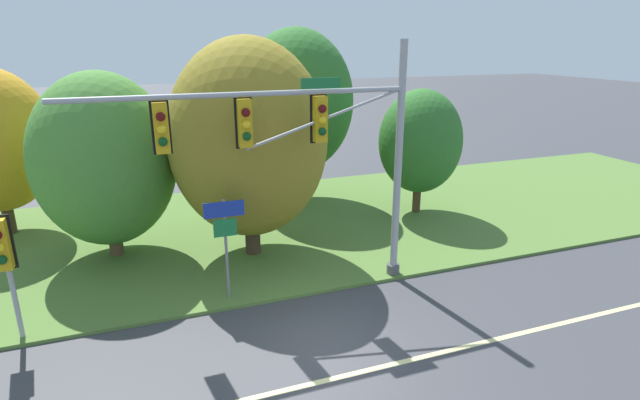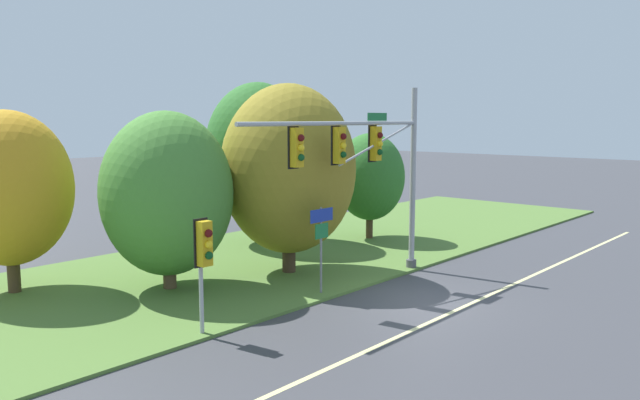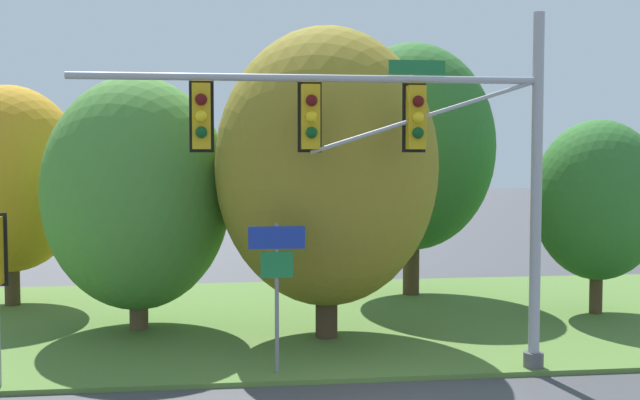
% 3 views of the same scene
% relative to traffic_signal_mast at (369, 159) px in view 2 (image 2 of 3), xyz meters
% --- Properties ---
extents(ground_plane, '(160.00, 160.00, 0.00)m').
position_rel_traffic_signal_mast_xyz_m(ground_plane, '(-0.64, -2.81, -4.54)').
color(ground_plane, '#3D3D42').
extents(lane_stripe, '(36.00, 0.16, 0.01)m').
position_rel_traffic_signal_mast_xyz_m(lane_stripe, '(-0.64, -4.01, -4.54)').
color(lane_stripe, beige).
rests_on(lane_stripe, ground).
extents(grass_verge, '(48.00, 11.50, 0.10)m').
position_rel_traffic_signal_mast_xyz_m(grass_verge, '(-0.64, 5.44, -4.49)').
color(grass_verge, '#517533').
rests_on(grass_verge, ground).
extents(traffic_signal_mast, '(9.18, 0.49, 7.02)m').
position_rel_traffic_signal_mast_xyz_m(traffic_signal_mast, '(0.00, 0.00, 0.00)').
color(traffic_signal_mast, '#9EA0A5').
rests_on(traffic_signal_mast, grass_verge).
extents(pedestrian_signal_near_kerb, '(0.46, 0.55, 3.20)m').
position_rel_traffic_signal_mast_xyz_m(pedestrian_signal_near_kerb, '(-7.43, -0.11, -2.12)').
color(pedestrian_signal_near_kerb, '#9EA0A5').
rests_on(pedestrian_signal_near_kerb, grass_verge).
extents(route_sign_post, '(1.10, 0.08, 2.92)m').
position_rel_traffic_signal_mast_xyz_m(route_sign_post, '(-2.26, 0.24, -2.43)').
color(route_sign_post, slate).
rests_on(route_sign_post, grass_verge).
extents(tree_nearest_road, '(4.17, 4.17, 6.16)m').
position_rel_traffic_signal_mast_xyz_m(tree_nearest_road, '(-9.12, 8.12, -0.91)').
color(tree_nearest_road, '#4C3823').
rests_on(tree_nearest_road, grass_verge).
extents(tree_left_of_mast, '(4.51, 4.51, 6.13)m').
position_rel_traffic_signal_mast_xyz_m(tree_left_of_mast, '(-5.31, 4.59, -1.15)').
color(tree_left_of_mast, brown).
rests_on(tree_left_of_mast, grass_verge).
extents(tree_behind_signpost, '(5.11, 5.11, 7.16)m').
position_rel_traffic_signal_mast_xyz_m(tree_behind_signpost, '(-0.90, 3.12, -0.49)').
color(tree_behind_signpost, '#423021').
rests_on(tree_behind_signpost, grass_verge).
extents(tree_mid_verge, '(4.94, 4.94, 7.54)m').
position_rel_traffic_signal_mast_xyz_m(tree_mid_verge, '(2.40, 8.33, -0.01)').
color(tree_mid_verge, '#4C3823').
rests_on(tree_mid_verge, grass_verge).
extents(tree_tall_centre, '(3.40, 3.40, 5.16)m').
position_rel_traffic_signal_mast_xyz_m(tree_tall_centre, '(6.60, 4.93, -1.42)').
color(tree_tall_centre, '#4C3823').
rests_on(tree_tall_centre, grass_verge).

